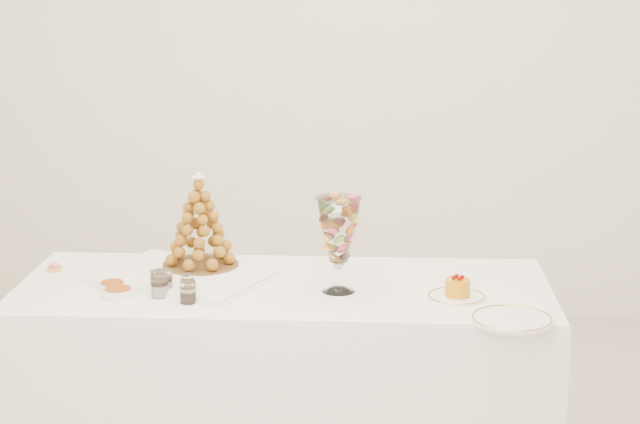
# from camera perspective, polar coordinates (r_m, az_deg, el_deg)

# --- Properties ---
(buffet_table) EXTENTS (1.87, 0.84, 0.70)m
(buffet_table) POSITION_cam_1_polar(r_m,az_deg,el_deg) (3.79, -1.91, -8.93)
(buffet_table) COLOR white
(buffet_table) RESTS_ON ground
(lace_tray) EXTENTS (0.67, 0.58, 0.02)m
(lace_tray) POSITION_cam_1_polar(r_m,az_deg,el_deg) (3.78, -7.30, -3.39)
(lace_tray) COLOR white
(lace_tray) RESTS_ON buffet_table
(macaron_vase) EXTENTS (0.15, 0.15, 0.32)m
(macaron_vase) POSITION_cam_1_polar(r_m,az_deg,el_deg) (3.55, 1.00, -1.01)
(macaron_vase) COLOR white
(macaron_vase) RESTS_ON buffet_table
(cake_plate) EXTENTS (0.19, 0.19, 0.01)m
(cake_plate) POSITION_cam_1_polar(r_m,az_deg,el_deg) (3.56, 7.27, -4.51)
(cake_plate) COLOR white
(cake_plate) RESTS_ON buffet_table
(spare_plate) EXTENTS (0.26, 0.26, 0.01)m
(spare_plate) POSITION_cam_1_polar(r_m,az_deg,el_deg) (3.37, 10.20, -5.67)
(spare_plate) COLOR white
(spare_plate) RESTS_ON buffet_table
(pink_tart) EXTENTS (0.05, 0.05, 0.03)m
(pink_tart) POSITION_cam_1_polar(r_m,az_deg,el_deg) (3.94, -13.98, -2.88)
(pink_tart) COLOR tan
(pink_tart) RESTS_ON buffet_table
(verrine_a) EXTENTS (0.06, 0.06, 0.07)m
(verrine_a) POSITION_cam_1_polar(r_m,az_deg,el_deg) (3.66, -8.64, -3.59)
(verrine_a) COLOR white
(verrine_a) RESTS_ON buffet_table
(verrine_b) EXTENTS (0.07, 0.07, 0.08)m
(verrine_b) POSITION_cam_1_polar(r_m,az_deg,el_deg) (3.62, -8.32, -3.70)
(verrine_b) COLOR white
(verrine_b) RESTS_ON buffet_table
(verrine_c) EXTENTS (0.05, 0.05, 0.06)m
(verrine_c) POSITION_cam_1_polar(r_m,az_deg,el_deg) (3.61, -7.09, -3.81)
(verrine_c) COLOR white
(verrine_c) RESTS_ON buffet_table
(verrine_d) EXTENTS (0.07, 0.07, 0.08)m
(verrine_d) POSITION_cam_1_polar(r_m,az_deg,el_deg) (3.58, -8.56, -3.92)
(verrine_d) COLOR white
(verrine_d) RESTS_ON buffet_table
(verrine_e) EXTENTS (0.07, 0.07, 0.07)m
(verrine_e) POSITION_cam_1_polar(r_m,az_deg,el_deg) (3.51, -7.05, -4.27)
(verrine_e) COLOR white
(verrine_e) RESTS_ON buffet_table
(ramekin_back) EXTENTS (0.09, 0.09, 0.03)m
(ramekin_back) POSITION_cam_1_polar(r_m,az_deg,el_deg) (3.68, -11.02, -3.92)
(ramekin_back) COLOR white
(ramekin_back) RESTS_ON buffet_table
(ramekin_front) EXTENTS (0.10, 0.10, 0.03)m
(ramekin_front) POSITION_cam_1_polar(r_m,az_deg,el_deg) (3.60, -10.72, -4.29)
(ramekin_front) COLOR white
(ramekin_front) RESTS_ON buffet_table
(croquembouche) EXTENTS (0.29, 0.29, 0.34)m
(croquembouche) POSITION_cam_1_polar(r_m,az_deg,el_deg) (3.82, -6.45, -0.46)
(croquembouche) COLOR brown
(croquembouche) RESTS_ON lace_tray
(mousse_cake) EXTENTS (0.08, 0.08, 0.07)m
(mousse_cake) POSITION_cam_1_polar(r_m,az_deg,el_deg) (3.55, 7.35, -4.00)
(mousse_cake) COLOR #C98209
(mousse_cake) RESTS_ON cake_plate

